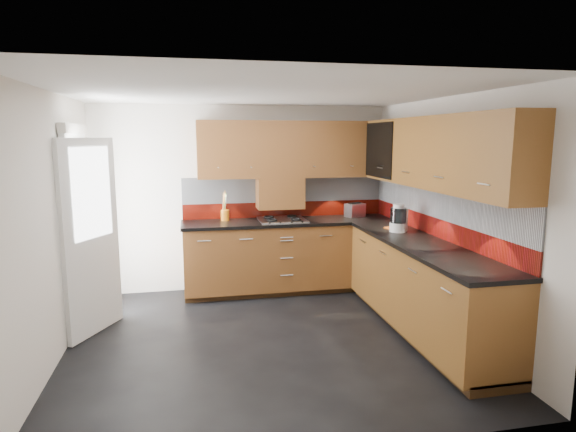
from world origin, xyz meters
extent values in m
cube|color=black|center=(0.00, 0.00, -0.01)|extent=(4.00, 3.80, 0.02)
cube|color=white|center=(0.00, 0.00, 2.45)|extent=(4.00, 3.80, 0.10)
cube|color=silver|center=(0.00, 1.84, 1.20)|extent=(4.00, 0.08, 2.64)
cube|color=silver|center=(0.00, -1.84, 1.20)|extent=(4.00, 0.08, 2.64)
cube|color=silver|center=(-1.94, 0.00, 1.20)|extent=(0.08, 3.80, 2.64)
cube|color=silver|center=(1.94, 0.00, 1.20)|extent=(0.08, 3.80, 2.64)
cube|color=brown|center=(0.55, 1.50, 0.48)|extent=(2.70, 0.60, 0.95)
cube|color=brown|center=(1.60, -0.10, 0.48)|extent=(0.60, 2.60, 0.95)
cube|color=#3A2310|center=(0.55, 1.53, 0.05)|extent=(2.70, 0.54, 0.10)
cube|color=#3A2310|center=(1.63, -0.10, 0.05)|extent=(0.54, 2.60, 0.10)
cube|color=black|center=(0.54, 1.49, 0.92)|extent=(2.72, 0.62, 0.04)
cube|color=black|center=(1.59, -0.12, 0.92)|extent=(0.62, 2.60, 0.04)
cube|color=maroon|center=(0.55, 1.79, 1.04)|extent=(2.70, 0.02, 0.20)
cube|color=#B1B4BA|center=(0.55, 1.79, 1.31)|extent=(2.70, 0.02, 0.34)
cube|color=maroon|center=(1.89, 0.20, 1.04)|extent=(0.02, 3.20, 0.20)
cube|color=#B1B4BA|center=(1.89, 0.20, 1.31)|extent=(0.02, 3.20, 0.34)
cube|color=brown|center=(0.65, 1.64, 1.84)|extent=(2.50, 0.33, 0.72)
cube|color=brown|center=(1.73, 0.04, 1.84)|extent=(0.33, 2.87, 0.72)
cube|color=silver|center=(0.50, 1.46, 1.63)|extent=(1.80, 0.01, 0.16)
cube|color=silver|center=(1.56, 0.00, 1.63)|extent=(0.01, 2.00, 0.16)
cube|color=brown|center=(0.45, 1.64, 1.28)|extent=(0.60, 0.33, 0.40)
cube|color=black|center=(1.56, 1.07, 1.84)|extent=(0.01, 0.80, 0.66)
cube|color=#FFD18C|center=(1.87, 1.07, 1.84)|extent=(0.01, 0.76, 0.64)
cube|color=black|center=(1.73, 1.07, 1.86)|extent=(0.29, 0.76, 0.01)
cylinder|color=black|center=(1.73, 0.82, 1.96)|extent=(0.07, 0.07, 0.16)
cylinder|color=black|center=(1.73, 0.97, 1.96)|extent=(0.07, 0.07, 0.16)
cylinder|color=white|center=(1.73, 1.12, 1.96)|extent=(0.07, 0.07, 0.16)
cylinder|color=black|center=(1.73, 1.27, 1.96)|extent=(0.07, 0.07, 0.16)
cube|color=white|center=(-1.86, 0.90, 1.02)|extent=(0.06, 0.95, 2.04)
cube|color=white|center=(-1.68, 0.55, 1.00)|extent=(0.42, 0.73, 1.98)
cube|color=white|center=(-1.65, 0.55, 1.45)|extent=(0.28, 0.50, 0.90)
cube|color=silver|center=(0.45, 1.48, 0.95)|extent=(0.59, 0.51, 0.02)
torus|color=black|center=(0.30, 1.36, 0.98)|extent=(0.13, 0.13, 0.02)
torus|color=black|center=(0.60, 1.36, 0.98)|extent=(0.13, 0.13, 0.02)
torus|color=black|center=(0.30, 1.60, 0.98)|extent=(0.13, 0.13, 0.02)
torus|color=black|center=(0.60, 1.60, 0.98)|extent=(0.13, 0.13, 0.02)
cube|color=black|center=(0.45, 1.23, 0.96)|extent=(0.45, 0.04, 0.02)
cylinder|color=#C76912|center=(-0.27, 1.64, 1.01)|extent=(0.11, 0.11, 0.13)
cylinder|color=brown|center=(-0.27, 1.66, 1.17)|extent=(0.05, 0.02, 0.27)
cylinder|color=brown|center=(-0.26, 1.66, 1.16)|extent=(0.05, 0.02, 0.25)
cylinder|color=brown|center=(-0.28, 1.66, 1.18)|extent=(0.05, 0.04, 0.29)
cylinder|color=brown|center=(-0.26, 1.66, 1.16)|extent=(0.04, 0.04, 0.23)
cylinder|color=brown|center=(-0.28, 1.65, 1.17)|extent=(0.03, 0.05, 0.26)
cube|color=silver|center=(1.46, 1.59, 1.03)|extent=(0.29, 0.24, 0.18)
cube|color=black|center=(1.46, 1.59, 1.12)|extent=(0.19, 0.10, 0.01)
cube|color=black|center=(1.46, 1.63, 1.12)|extent=(0.19, 0.10, 0.01)
cylinder|color=white|center=(1.59, 0.50, 0.99)|extent=(0.19, 0.19, 0.10)
cylinder|color=black|center=(1.59, 0.50, 1.13)|extent=(0.18, 0.18, 0.17)
cylinder|color=white|center=(1.59, 0.50, 1.23)|extent=(0.12, 0.12, 0.04)
cylinder|color=white|center=(1.66, 0.54, 1.07)|extent=(0.14, 0.14, 0.26)
cube|color=orange|center=(1.60, 0.68, 0.95)|extent=(0.18, 0.17, 0.02)
camera|label=1|loc=(-0.70, -4.47, 1.99)|focal=30.00mm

